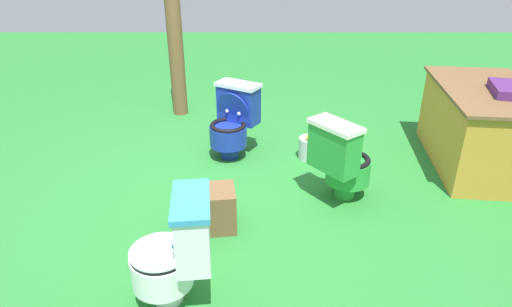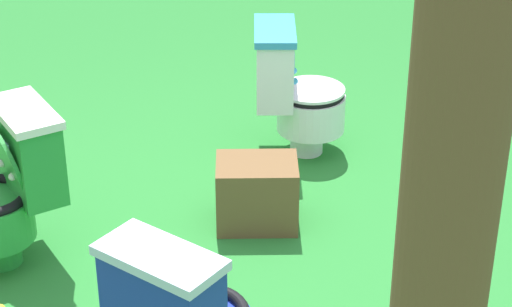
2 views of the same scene
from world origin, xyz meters
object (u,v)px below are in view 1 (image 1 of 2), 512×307
at_px(toilet_green, 342,160).
at_px(wooden_post, 174,21).
at_px(toilet_white, 175,251).
at_px(small_crate, 210,209).
at_px(vendor_table, 482,127).
at_px(toilet_blue, 233,120).
at_px(lemon_bucket, 310,148).

bearing_deg(toilet_green, wooden_post, -178.14).
xyz_separation_m(toilet_white, small_crate, (-0.75, 0.12, -0.21)).
bearing_deg(toilet_white, toilet_green, -51.58).
relative_size(toilet_white, wooden_post, 0.32).
bearing_deg(vendor_table, toilet_green, -65.56).
xyz_separation_m(toilet_white, toilet_green, (-1.17, 1.18, 0.00)).
distance_m(toilet_green, small_crate, 1.15).
relative_size(toilet_blue, wooden_post, 0.32).
height_order(toilet_blue, small_crate, toilet_blue).
height_order(toilet_green, small_crate, toilet_green).
xyz_separation_m(toilet_blue, wooden_post, (-1.16, -0.72, 0.76)).
distance_m(toilet_blue, vendor_table, 2.39).
xyz_separation_m(toilet_blue, lemon_bucket, (0.09, 0.77, -0.26)).
xyz_separation_m(toilet_white, lemon_bucket, (-1.93, 1.01, -0.25)).
xyz_separation_m(toilet_green, small_crate, (0.41, -1.05, -0.21)).
height_order(wooden_post, lemon_bucket, wooden_post).
xyz_separation_m(toilet_blue, toilet_white, (2.03, -0.24, -0.00)).
xyz_separation_m(wooden_post, lemon_bucket, (1.25, 1.49, -1.01)).
bearing_deg(toilet_white, vendor_table, -61.52).
distance_m(toilet_green, lemon_bucket, 0.83).
relative_size(toilet_blue, lemon_bucket, 2.63).
xyz_separation_m(small_crate, lemon_bucket, (-1.18, 0.88, -0.05)).
bearing_deg(small_crate, vendor_table, 113.15).
xyz_separation_m(toilet_white, vendor_table, (-1.82, 2.62, 0.02)).
distance_m(toilet_green, vendor_table, 1.59).
relative_size(toilet_blue, vendor_table, 0.47).
xyz_separation_m(toilet_blue, toilet_green, (0.86, 0.94, 0.00)).
bearing_deg(vendor_table, toilet_blue, -94.94).
xyz_separation_m(wooden_post, small_crate, (2.43, 0.61, -0.97)).
distance_m(toilet_blue, wooden_post, 1.56).
distance_m(wooden_post, lemon_bucket, 2.19).
xyz_separation_m(toilet_green, wooden_post, (-2.02, -1.66, 0.76)).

